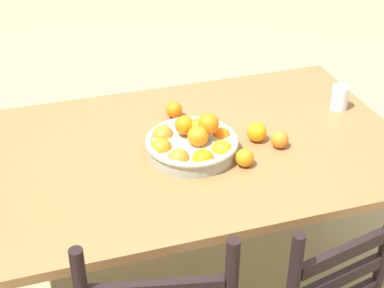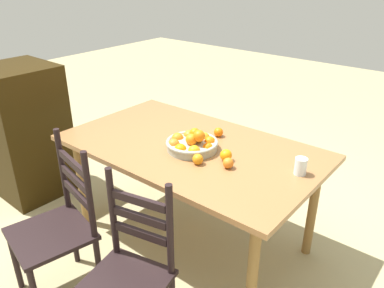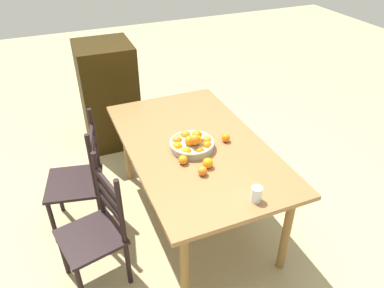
{
  "view_description": "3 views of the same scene",
  "coord_description": "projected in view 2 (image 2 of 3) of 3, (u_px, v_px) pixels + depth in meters",
  "views": [
    {
      "loc": [
        0.49,
        1.77,
        1.94
      ],
      "look_at": [
        -0.05,
        0.05,
        0.81
      ],
      "focal_mm": 54.88,
      "sensor_mm": 36.0,
      "label": 1
    },
    {
      "loc": [
        -1.48,
        1.8,
        1.88
      ],
      "look_at": [
        -0.05,
        0.05,
        0.81
      ],
      "focal_mm": 35.96,
      "sensor_mm": 36.0,
      "label": 2
    },
    {
      "loc": [
        -2.19,
        0.94,
        2.34
      ],
      "look_at": [
        -0.05,
        0.05,
        0.81
      ],
      "focal_mm": 34.58,
      "sensor_mm": 36.0,
      "label": 3
    }
  ],
  "objects": [
    {
      "name": "orange_loose_1",
      "position": [
        218.0,
        132.0,
        2.69
      ],
      "size": [
        0.07,
        0.07,
        0.07
      ],
      "primitive_type": "sphere",
      "color": "orange",
      "rests_on": "dining_table"
    },
    {
      "name": "fruit_bowl",
      "position": [
        192.0,
        143.0,
        2.5
      ],
      "size": [
        0.34,
        0.34,
        0.15
      ],
      "color": "#A1A896",
      "rests_on": "dining_table"
    },
    {
      "name": "orange_loose_0",
      "position": [
        226.0,
        155.0,
        2.36
      ],
      "size": [
        0.07,
        0.07,
        0.07
      ],
      "primitive_type": "sphere",
      "color": "orange",
      "rests_on": "dining_table"
    },
    {
      "name": "ground_plane",
      "position": [
        191.0,
        236.0,
        2.91
      ],
      "size": [
        12.0,
        12.0,
        0.0
      ],
      "primitive_type": "plane",
      "color": "tan"
    },
    {
      "name": "chair_near_window",
      "position": [
        129.0,
        275.0,
        1.94
      ],
      "size": [
        0.48,
        0.48,
        0.96
      ],
      "rotation": [
        0.0,
        0.0,
        3.36
      ],
      "color": "black",
      "rests_on": "ground"
    },
    {
      "name": "drinking_glass",
      "position": [
        301.0,
        166.0,
        2.21
      ],
      "size": [
        0.07,
        0.07,
        0.1
      ],
      "primitive_type": "cylinder",
      "color": "silver",
      "rests_on": "dining_table"
    },
    {
      "name": "dining_table",
      "position": [
        190.0,
        155.0,
        2.61
      ],
      "size": [
        1.74,
        1.02,
        0.77
      ],
      "color": "olive",
      "rests_on": "ground"
    },
    {
      "name": "cabinet",
      "position": [
        25.0,
        132.0,
        3.27
      ],
      "size": [
        0.6,
        0.58,
        1.13
      ],
      "primitive_type": "cube",
      "rotation": [
        0.0,
        0.0,
        -0.02
      ],
      "color": "black",
      "rests_on": "ground"
    },
    {
      "name": "chair_by_cabinet",
      "position": [
        58.0,
        227.0,
        2.26
      ],
      "size": [
        0.52,
        0.52,
        0.99
      ],
      "rotation": [
        0.0,
        0.0,
        2.93
      ],
      "color": "black",
      "rests_on": "ground"
    },
    {
      "name": "orange_loose_2",
      "position": [
        228.0,
        163.0,
        2.28
      ],
      "size": [
        0.07,
        0.07,
        0.07
      ],
      "primitive_type": "sphere",
      "color": "orange",
      "rests_on": "dining_table"
    },
    {
      "name": "orange_loose_3",
      "position": [
        198.0,
        159.0,
        2.32
      ],
      "size": [
        0.07,
        0.07,
        0.07
      ],
      "primitive_type": "sphere",
      "color": "orange",
      "rests_on": "dining_table"
    }
  ]
}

